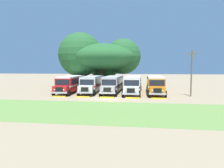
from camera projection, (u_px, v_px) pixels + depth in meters
name	position (u px, v px, depth m)	size (l,w,h in m)	color
ground_plane	(107.00, 98.00, 28.42)	(220.00, 220.00, 0.00)	#937F60
foreground_grass_strip	(93.00, 110.00, 20.21)	(80.00, 10.31, 0.01)	olive
parked_bus_slot_0	(71.00, 83.00, 35.21)	(2.96, 10.88, 2.82)	red
parked_bus_slot_1	(93.00, 83.00, 35.28)	(2.99, 10.88, 2.82)	silver
parked_bus_slot_2	(113.00, 83.00, 34.84)	(2.83, 10.86, 2.82)	#9E9993
parked_bus_slot_3	(133.00, 84.00, 33.78)	(2.84, 10.86, 2.82)	silver
parked_bus_slot_4	(155.00, 84.00, 33.79)	(2.76, 10.85, 2.82)	orange
curb_wheelstop_0	(59.00, 96.00, 29.56)	(2.00, 0.36, 0.15)	yellow
curb_wheelstop_1	(83.00, 97.00, 29.06)	(2.00, 0.36, 0.15)	yellow
curb_wheelstop_2	(107.00, 97.00, 28.56)	(2.00, 0.36, 0.15)	yellow
curb_wheelstop_3	(133.00, 98.00, 28.06)	(2.00, 0.36, 0.15)	yellow
curb_wheelstop_4	(159.00, 99.00, 27.56)	(2.00, 0.36, 0.15)	yellow
broad_shade_tree	(100.00, 57.00, 44.04)	(17.16, 15.03, 11.59)	brown
utility_pole	(191.00, 72.00, 29.90)	(1.80, 0.20, 6.88)	brown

